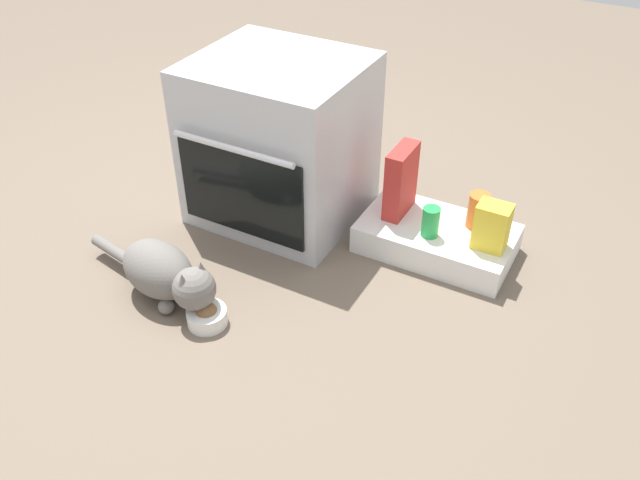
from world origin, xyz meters
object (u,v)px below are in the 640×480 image
(cat, at_px, (165,273))
(oven, at_px, (280,141))
(soda_can, at_px, (431,222))
(pantry_cabinet, at_px, (436,238))
(snack_bag, at_px, (492,226))
(food_bowl, at_px, (207,316))
(sauce_jar, at_px, (478,211))
(cereal_box, at_px, (401,181))

(cat, bearing_deg, oven, 95.60)
(oven, xyz_separation_m, soda_can, (0.67, -0.02, -0.15))
(pantry_cabinet, height_order, cat, cat)
(pantry_cabinet, relative_size, snack_bag, 3.26)
(food_bowl, xyz_separation_m, soda_can, (0.53, 0.70, 0.14))
(oven, bearing_deg, cat, -95.37)
(oven, bearing_deg, food_bowl, -79.39)
(oven, xyz_separation_m, sauce_jar, (0.80, 0.12, -0.14))
(pantry_cabinet, bearing_deg, food_bowl, -125.28)
(snack_bag, bearing_deg, pantry_cabinet, 171.80)
(cat, height_order, cereal_box, cereal_box)
(pantry_cabinet, height_order, cereal_box, cereal_box)
(cat, bearing_deg, sauce_jar, 53.69)
(pantry_cabinet, xyz_separation_m, soda_can, (-0.01, -0.07, 0.12))
(soda_can, bearing_deg, snack_bag, 9.59)
(cereal_box, bearing_deg, soda_can, -28.79)
(snack_bag, height_order, sauce_jar, snack_bag)
(soda_can, bearing_deg, cat, -137.89)
(sauce_jar, bearing_deg, cat, -137.28)
(food_bowl, relative_size, cat, 0.22)
(snack_bag, xyz_separation_m, soda_can, (-0.22, -0.04, -0.03))
(food_bowl, height_order, sauce_jar, sauce_jar)
(pantry_cabinet, distance_m, cereal_box, 0.27)
(snack_bag, height_order, soda_can, snack_bag)
(oven, relative_size, cereal_box, 2.36)
(oven, distance_m, snack_bag, 0.89)
(food_bowl, xyz_separation_m, cereal_box, (0.37, 0.79, 0.22))
(pantry_cabinet, distance_m, sauce_jar, 0.19)
(pantry_cabinet, bearing_deg, soda_can, -99.43)
(cat, bearing_deg, pantry_cabinet, 55.41)
(oven, height_order, cereal_box, oven)
(pantry_cabinet, relative_size, food_bowl, 4.22)
(food_bowl, height_order, cereal_box, cereal_box)
(oven, height_order, food_bowl, oven)
(snack_bag, xyz_separation_m, sauce_jar, (-0.08, 0.10, -0.02))
(snack_bag, bearing_deg, sauce_jar, 128.48)
(oven, xyz_separation_m, cat, (-0.06, -0.68, -0.21))
(oven, bearing_deg, cereal_box, 7.54)
(oven, distance_m, food_bowl, 0.79)
(snack_bag, relative_size, cereal_box, 0.64)
(cat, bearing_deg, snack_bag, 47.28)
(food_bowl, bearing_deg, snack_bag, 44.49)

